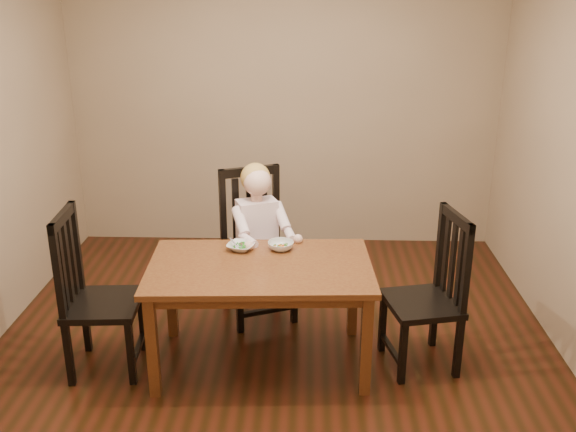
{
  "coord_description": "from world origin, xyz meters",
  "views": [
    {
      "loc": [
        0.23,
        -3.97,
        2.44
      ],
      "look_at": [
        0.09,
        0.25,
        0.89
      ],
      "focal_mm": 40.0,
      "sensor_mm": 36.0,
      "label": 1
    }
  ],
  "objects_px": {
    "chair_left": "(94,296)",
    "bowl_veg": "(281,246)",
    "bowl_peas": "(241,247)",
    "toddler": "(258,229)",
    "dining_table": "(260,277)",
    "chair_child": "(256,247)",
    "chair_right": "(430,295)"
  },
  "relations": [
    {
      "from": "toddler",
      "to": "bowl_veg",
      "type": "relative_size",
      "value": 3.73
    },
    {
      "from": "chair_child",
      "to": "bowl_veg",
      "type": "height_order",
      "value": "chair_child"
    },
    {
      "from": "chair_child",
      "to": "chair_left",
      "type": "bearing_deg",
      "value": 16.99
    },
    {
      "from": "bowl_peas",
      "to": "chair_child",
      "type": "bearing_deg",
      "value": 82.19
    },
    {
      "from": "dining_table",
      "to": "bowl_peas",
      "type": "bearing_deg",
      "value": 121.25
    },
    {
      "from": "chair_right",
      "to": "toddler",
      "type": "distance_m",
      "value": 1.35
    },
    {
      "from": "dining_table",
      "to": "bowl_peas",
      "type": "height_order",
      "value": "bowl_peas"
    },
    {
      "from": "toddler",
      "to": "bowl_peas",
      "type": "height_order",
      "value": "toddler"
    },
    {
      "from": "chair_left",
      "to": "bowl_veg",
      "type": "height_order",
      "value": "chair_left"
    },
    {
      "from": "chair_left",
      "to": "toddler",
      "type": "height_order",
      "value": "chair_left"
    },
    {
      "from": "chair_child",
      "to": "bowl_veg",
      "type": "xyz_separation_m",
      "value": [
        0.21,
        -0.45,
        0.2
      ]
    },
    {
      "from": "bowl_peas",
      "to": "toddler",
      "type": "bearing_deg",
      "value": 78.24
    },
    {
      "from": "bowl_peas",
      "to": "dining_table",
      "type": "bearing_deg",
      "value": -58.75
    },
    {
      "from": "chair_child",
      "to": "chair_right",
      "type": "height_order",
      "value": "chair_child"
    },
    {
      "from": "dining_table",
      "to": "chair_right",
      "type": "relative_size",
      "value": 1.38
    },
    {
      "from": "dining_table",
      "to": "toddler",
      "type": "relative_size",
      "value": 2.26
    },
    {
      "from": "chair_left",
      "to": "toddler",
      "type": "xyz_separation_m",
      "value": [
        1.01,
        0.75,
        0.19
      ]
    },
    {
      "from": "dining_table",
      "to": "toddler",
      "type": "bearing_deg",
      "value": 95.55
    },
    {
      "from": "chair_left",
      "to": "bowl_peas",
      "type": "height_order",
      "value": "chair_left"
    },
    {
      "from": "chair_left",
      "to": "chair_right",
      "type": "bearing_deg",
      "value": 89.37
    },
    {
      "from": "dining_table",
      "to": "chair_right",
      "type": "distance_m",
      "value": 1.12
    },
    {
      "from": "chair_right",
      "to": "bowl_peas",
      "type": "xyz_separation_m",
      "value": [
        -1.26,
        0.22,
        0.23
      ]
    },
    {
      "from": "dining_table",
      "to": "bowl_peas",
      "type": "distance_m",
      "value": 0.3
    },
    {
      "from": "bowl_veg",
      "to": "chair_left",
      "type": "bearing_deg",
      "value": -163.55
    },
    {
      "from": "dining_table",
      "to": "chair_child",
      "type": "relative_size",
      "value": 1.3
    },
    {
      "from": "dining_table",
      "to": "chair_left",
      "type": "height_order",
      "value": "chair_left"
    },
    {
      "from": "dining_table",
      "to": "chair_child",
      "type": "distance_m",
      "value": 0.72
    },
    {
      "from": "chair_left",
      "to": "toddler",
      "type": "relative_size",
      "value": 1.68
    },
    {
      "from": "chair_child",
      "to": "chair_left",
      "type": "distance_m",
      "value": 1.27
    },
    {
      "from": "toddler",
      "to": "bowl_peas",
      "type": "xyz_separation_m",
      "value": [
        -0.08,
        -0.41,
        0.03
      ]
    },
    {
      "from": "dining_table",
      "to": "bowl_veg",
      "type": "relative_size",
      "value": 8.43
    },
    {
      "from": "chair_child",
      "to": "bowl_veg",
      "type": "distance_m",
      "value": 0.53
    }
  ]
}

